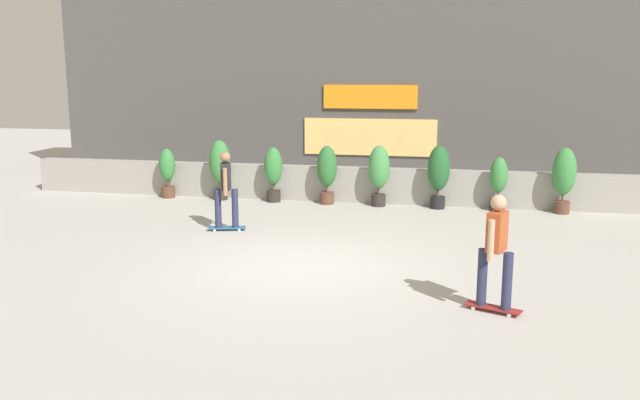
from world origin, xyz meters
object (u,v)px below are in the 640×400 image
potted_plant_6 (499,181)px  potted_plant_7 (564,175)px  potted_plant_3 (327,170)px  potted_plant_4 (379,171)px  potted_plant_0 (167,170)px  skater_far_right (496,248)px  potted_plant_5 (439,172)px  skater_mid_plaza (226,187)px  potted_plant_1 (220,165)px  potted_plant_2 (273,171)px

potted_plant_6 → potted_plant_7: bearing=0.0°
potted_plant_3 → potted_plant_4: size_ratio=0.97×
potted_plant_0 → potted_plant_7: potted_plant_7 is taller
potted_plant_7 → skater_far_right: 7.42m
potted_plant_3 → skater_far_right: (3.81, -7.16, 0.07)m
potted_plant_5 → skater_mid_plaza: (-4.34, -3.28, 0.02)m
potted_plant_3 → potted_plant_5: (2.80, 0.00, 0.05)m
potted_plant_0 → potted_plant_6: bearing=-0.0°
potted_plant_3 → potted_plant_5: size_ratio=0.95×
potted_plant_4 → potted_plant_5: (1.47, 0.00, 0.02)m
potted_plant_1 → potted_plant_6: size_ratio=1.20×
potted_plant_1 → skater_mid_plaza: skater_mid_plaza is taller
potted_plant_3 → potted_plant_4: potted_plant_4 is taller
potted_plant_2 → potted_plant_5: size_ratio=0.91×
potted_plant_3 → skater_far_right: bearing=-62.0°
potted_plant_1 → potted_plant_7: 8.61m
potted_plant_4 → skater_far_right: size_ratio=0.91×
potted_plant_4 → potted_plant_6: potted_plant_4 is taller
potted_plant_5 → potted_plant_7: potted_plant_7 is taller
potted_plant_1 → potted_plant_6: (7.11, -0.00, -0.19)m
potted_plant_3 → potted_plant_5: bearing=0.0°
potted_plant_6 → potted_plant_3: bearing=180.0°
potted_plant_1 → potted_plant_2: size_ratio=1.11×
skater_far_right → potted_plant_5: bearing=98.0°
potted_plant_3 → potted_plant_7: size_ratio=0.94×
potted_plant_0 → potted_plant_2: size_ratio=0.93×
potted_plant_5 → skater_far_right: skater_far_right is taller
potted_plant_0 → potted_plant_2: potted_plant_2 is taller
potted_plant_5 → skater_mid_plaza: bearing=-142.9°
potted_plant_2 → potted_plant_5: (4.22, 0.00, 0.10)m
potted_plant_3 → skater_mid_plaza: bearing=-115.1°
potted_plant_2 → skater_far_right: 8.87m
potted_plant_2 → skater_far_right: size_ratio=0.84×
potted_plant_3 → potted_plant_5: potted_plant_5 is taller
potted_plant_7 → skater_mid_plaza: size_ratio=0.93×
potted_plant_2 → potted_plant_5: potted_plant_5 is taller
potted_plant_0 → potted_plant_7: (10.10, -0.00, 0.19)m
potted_plant_2 → potted_plant_6: potted_plant_2 is taller
potted_plant_0 → potted_plant_2: bearing=0.0°
potted_plant_6 → skater_mid_plaza: bearing=-150.4°
potted_plant_2 → skater_mid_plaza: bearing=-92.1°
potted_plant_0 → potted_plant_1: 1.51m
potted_plant_3 → skater_mid_plaza: (-1.54, -3.28, 0.07)m
potted_plant_4 → potted_plant_5: 1.47m
potted_plant_4 → potted_plant_7: size_ratio=0.97×
potted_plant_0 → potted_plant_5: potted_plant_5 is taller
potted_plant_7 → skater_far_right: (-1.93, -7.16, 0.01)m
potted_plant_0 → potted_plant_2: 2.95m
potted_plant_3 → potted_plant_4: (1.33, 0.00, 0.03)m
potted_plant_7 → potted_plant_5: bearing=180.0°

